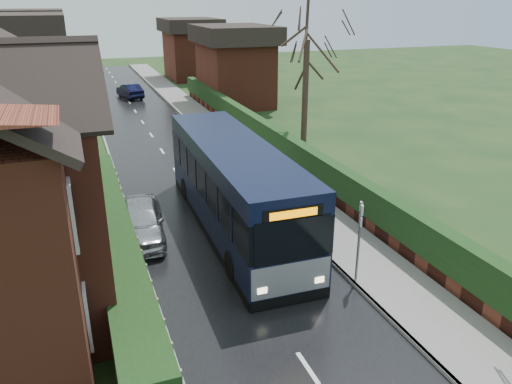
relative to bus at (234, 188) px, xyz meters
name	(u,v)px	position (x,y,z in m)	size (l,w,h in m)	color
ground	(277,323)	(-0.80, -6.29, -1.73)	(140.00, 140.00, 0.00)	#36491F
road	(194,198)	(-0.80, 3.71, -1.72)	(6.00, 100.00, 0.02)	black
pavement	(279,186)	(3.45, 3.71, -1.66)	(2.50, 100.00, 0.14)	slate
kerb_right	(256,189)	(2.25, 3.71, -1.66)	(0.12, 100.00, 0.14)	gray
kerb_left	(126,206)	(-3.85, 3.71, -1.68)	(0.12, 100.00, 0.10)	gray
front_hedge	(115,243)	(-4.70, -1.29, -0.93)	(1.20, 16.00, 1.60)	black
picket_fence	(138,249)	(-3.95, -1.29, -1.28)	(0.10, 16.00, 0.90)	gray
right_wall_hedge	(309,164)	(5.00, 3.71, -0.71)	(0.60, 50.00, 1.80)	maroon
bus	(234,188)	(0.00, 0.00, 0.00)	(2.82, 11.51, 3.48)	black
car_silver	(141,221)	(-3.60, 0.41, -1.01)	(1.69, 4.20, 1.43)	#BABBC0
car_distant	(130,91)	(-0.44, 29.78, -1.08)	(1.38, 3.95, 1.30)	black
bus_stop_sign	(360,231)	(2.40, -5.20, 0.12)	(0.23, 0.41, 2.80)	slate
tree_right_far	(307,31)	(7.09, 8.70, 5.14)	(4.76, 4.76, 9.19)	#33251E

